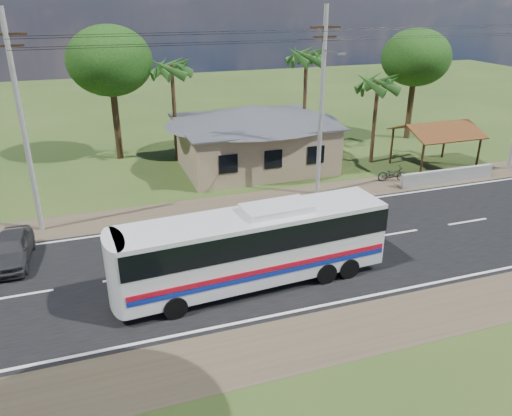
{
  "coord_description": "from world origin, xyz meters",
  "views": [
    {
      "loc": [
        -9.93,
        -19.7,
        11.48
      ],
      "look_at": [
        -2.89,
        1.0,
        2.07
      ],
      "focal_mm": 35.0,
      "sensor_mm": 36.0,
      "label": 1
    }
  ],
  "objects_px": {
    "coach_bus": "(255,242)",
    "motorcycle": "(392,174)",
    "waiting_shed": "(437,130)",
    "small_car": "(12,249)"
  },
  "relations": [
    {
      "from": "coach_bus",
      "to": "motorcycle",
      "type": "relative_size",
      "value": 5.93
    },
    {
      "from": "waiting_shed",
      "to": "motorcycle",
      "type": "bearing_deg",
      "value": -160.44
    },
    {
      "from": "small_car",
      "to": "motorcycle",
      "type": "bearing_deg",
      "value": 12.48
    },
    {
      "from": "coach_bus",
      "to": "waiting_shed",
      "type": "bearing_deg",
      "value": 28.46
    },
    {
      "from": "small_car",
      "to": "coach_bus",
      "type": "bearing_deg",
      "value": -25.28
    },
    {
      "from": "small_car",
      "to": "waiting_shed",
      "type": "bearing_deg",
      "value": 14.13
    },
    {
      "from": "waiting_shed",
      "to": "motorcycle",
      "type": "height_order",
      "value": "waiting_shed"
    },
    {
      "from": "waiting_shed",
      "to": "coach_bus",
      "type": "bearing_deg",
      "value": -147.75
    },
    {
      "from": "waiting_shed",
      "to": "small_car",
      "type": "height_order",
      "value": "waiting_shed"
    },
    {
      "from": "waiting_shed",
      "to": "coach_bus",
      "type": "distance_m",
      "value": 20.14
    }
  ]
}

